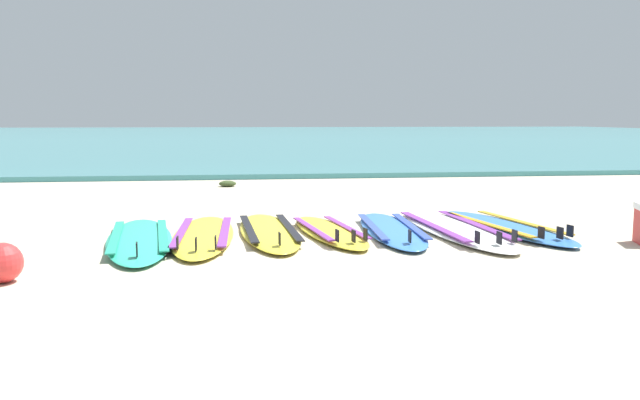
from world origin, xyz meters
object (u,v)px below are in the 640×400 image
at_px(surfboard_1, 203,235).
at_px(surfboard_4, 391,229).
at_px(beach_ball, 2,263).
at_px(surfboard_5, 454,228).
at_px(surfboard_6, 504,227).
at_px(surfboard_0, 140,239).
at_px(surfboard_3, 329,231).
at_px(surfboard_2, 269,231).

xyz_separation_m(surfboard_1, surfboard_4, (1.90, 0.08, -0.00)).
xyz_separation_m(surfboard_1, beach_ball, (-1.34, -1.51, 0.11)).
bearing_deg(beach_ball, surfboard_4, 26.22).
xyz_separation_m(surfboard_5, surfboard_6, (0.56, 0.03, 0.00)).
height_order(surfboard_0, surfboard_5, same).
distance_m(surfboard_1, surfboard_3, 1.25).
bearing_deg(surfboard_2, surfboard_5, -2.42).
distance_m(surfboard_4, beach_ball, 3.60).
height_order(surfboard_0, surfboard_4, same).
height_order(surfboard_0, surfboard_3, same).
distance_m(surfboard_1, surfboard_2, 0.66).
bearing_deg(surfboard_1, surfboard_0, -166.95).
relative_size(surfboard_4, beach_ball, 7.64).
relative_size(surfboard_0, beach_ball, 8.39).
xyz_separation_m(surfboard_0, surfboard_5, (3.14, 0.19, 0.00)).
height_order(surfboard_3, surfboard_5, same).
relative_size(surfboard_1, surfboard_6, 0.98).
bearing_deg(surfboard_6, surfboard_3, -178.64).
distance_m(surfboard_2, beach_ball, 2.58).
xyz_separation_m(surfboard_1, surfboard_3, (1.25, 0.05, 0.00)).
xyz_separation_m(surfboard_3, beach_ball, (-2.58, -1.56, 0.11)).
relative_size(surfboard_5, beach_ball, 9.05).
distance_m(surfboard_0, surfboard_4, 2.49).
bearing_deg(surfboard_2, surfboard_6, -1.07).
height_order(surfboard_6, beach_ball, beach_ball).
bearing_deg(surfboard_2, surfboard_3, -8.51).
height_order(surfboard_1, surfboard_2, same).
bearing_deg(surfboard_2, beach_ball, -140.22).
relative_size(surfboard_3, surfboard_6, 0.85).
bearing_deg(surfboard_1, surfboard_4, 2.37).
relative_size(surfboard_6, beach_ball, 8.12).
xyz_separation_m(surfboard_2, surfboard_3, (0.60, -0.09, 0.00)).
height_order(surfboard_3, surfboard_4, same).
distance_m(surfboard_1, surfboard_5, 2.55).
bearing_deg(surfboard_3, surfboard_4, 2.93).
distance_m(surfboard_2, surfboard_3, 0.61).
bearing_deg(surfboard_0, surfboard_2, 12.43).
bearing_deg(surfboard_4, surfboard_5, -2.06).
bearing_deg(surfboard_5, surfboard_0, -176.52).
height_order(surfboard_1, beach_ball, beach_ball).
bearing_deg(surfboard_6, surfboard_5, -176.49).
bearing_deg(surfboard_0, beach_ball, -118.50).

